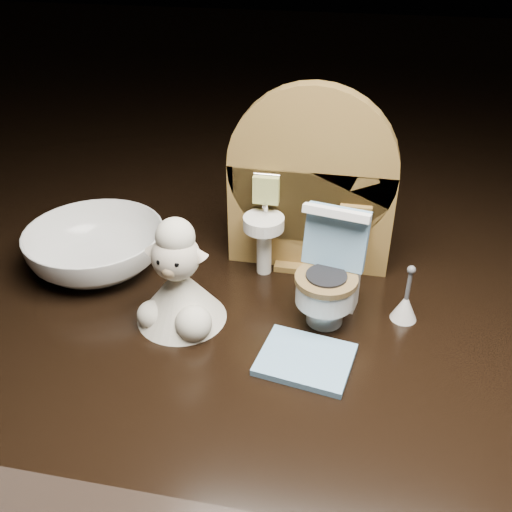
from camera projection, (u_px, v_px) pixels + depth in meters
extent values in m
cube|color=black|center=(294.00, 361.00, 0.45)|extent=(2.50, 2.50, 0.10)
cube|color=olive|center=(309.00, 219.00, 0.45)|extent=(0.13, 0.02, 0.09)
cylinder|color=olive|center=(312.00, 169.00, 0.43)|extent=(0.13, 0.02, 0.13)
cube|color=olive|center=(307.00, 261.00, 0.48)|extent=(0.05, 0.04, 0.01)
cylinder|color=white|center=(264.00, 248.00, 0.46)|extent=(0.01, 0.01, 0.04)
cylinder|color=white|center=(264.00, 223.00, 0.44)|extent=(0.03, 0.03, 0.01)
cylinder|color=silver|center=(266.00, 206.00, 0.44)|extent=(0.00, 0.00, 0.01)
cube|color=tan|center=(266.00, 190.00, 0.43)|extent=(0.02, 0.01, 0.02)
cube|color=olive|center=(355.00, 219.00, 0.44)|extent=(0.02, 0.01, 0.02)
cylinder|color=beige|center=(354.00, 230.00, 0.43)|extent=(0.02, 0.02, 0.02)
cylinder|color=white|center=(325.00, 310.00, 0.41)|extent=(0.03, 0.03, 0.02)
cylinder|color=white|center=(325.00, 291.00, 0.40)|extent=(0.04, 0.04, 0.02)
cylinder|color=brown|center=(326.00, 279.00, 0.39)|extent=(0.04, 0.04, 0.00)
cube|color=white|center=(335.00, 274.00, 0.42)|extent=(0.04, 0.02, 0.05)
cube|color=#71A2C8|center=(336.00, 237.00, 0.39)|extent=(0.05, 0.02, 0.04)
cube|color=white|center=(337.00, 213.00, 0.38)|extent=(0.05, 0.02, 0.01)
cylinder|color=#A8B023|center=(352.00, 239.00, 0.40)|extent=(0.01, 0.01, 0.01)
cube|color=#71A2C8|center=(305.00, 359.00, 0.38)|extent=(0.07, 0.06, 0.00)
cone|color=white|center=(405.00, 307.00, 0.41)|extent=(0.02, 0.02, 0.02)
cylinder|color=#59595B|center=(409.00, 285.00, 0.40)|extent=(0.00, 0.00, 0.02)
sphere|color=#59595B|center=(411.00, 270.00, 0.39)|extent=(0.01, 0.01, 0.01)
cone|color=beige|center=(180.00, 293.00, 0.41)|extent=(0.07, 0.07, 0.04)
sphere|color=beige|center=(193.00, 323.00, 0.39)|extent=(0.03, 0.03, 0.03)
sphere|color=beige|center=(152.00, 315.00, 0.41)|extent=(0.02, 0.02, 0.02)
sphere|color=beige|center=(176.00, 256.00, 0.39)|extent=(0.03, 0.03, 0.03)
sphere|color=tan|center=(170.00, 270.00, 0.38)|extent=(0.01, 0.01, 0.01)
sphere|color=beige|center=(175.00, 237.00, 0.38)|extent=(0.03, 0.03, 0.03)
cone|color=beige|center=(155.00, 247.00, 0.39)|extent=(0.02, 0.01, 0.02)
cone|color=beige|center=(198.00, 252.00, 0.38)|extent=(0.02, 0.01, 0.02)
sphere|color=black|center=(160.00, 262.00, 0.37)|extent=(0.00, 0.00, 0.00)
sphere|color=black|center=(177.00, 264.00, 0.37)|extent=(0.00, 0.00, 0.00)
imported|color=white|center=(96.00, 249.00, 0.46)|extent=(0.13, 0.13, 0.04)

